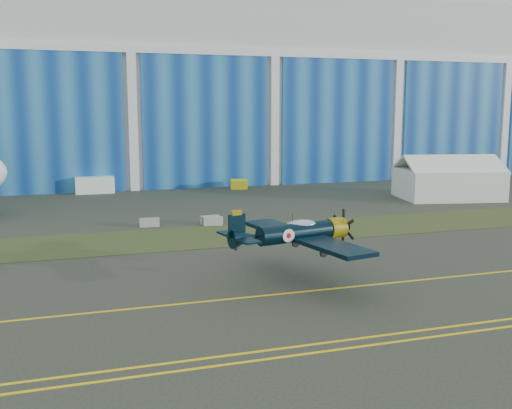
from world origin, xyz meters
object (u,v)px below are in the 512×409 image
object	(u,v)px
tent	(448,176)
shipping_container	(95,185)
warbird	(296,232)
tug	(239,184)

from	to	relation	value
tent	shipping_container	xyz separation A→B (m)	(-45.28, 19.80, -1.81)
warbird	tug	world-z (taller)	warbird
tent	tug	world-z (taller)	tent
tent	shipping_container	distance (m)	49.46
tent	shipping_container	size ratio (longest dim) A/B	2.68
shipping_container	tent	bearing A→B (deg)	-23.22
warbird	shipping_container	world-z (taller)	warbird
warbird	shipping_container	xyz separation A→B (m)	(-10.94, 50.55, -2.34)
warbird	shipping_container	size ratio (longest dim) A/B	2.77
warbird	shipping_container	distance (m)	51.78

